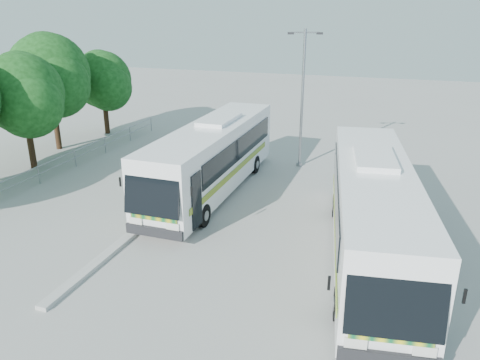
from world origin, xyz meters
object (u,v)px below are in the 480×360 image
(tree_far_d, at_px, (50,74))
(tree_far_e, at_px, (103,80))
(tree_far_c, at_px, (24,94))
(coach_adjacent, at_px, (373,211))
(coach_main, at_px, (212,156))
(lamppost, at_px, (302,93))

(tree_far_d, distance_m, tree_far_e, 4.65)
(tree_far_c, distance_m, coach_adjacent, 19.68)
(coach_main, bearing_deg, tree_far_d, 162.94)
(tree_far_d, relative_size, coach_main, 0.60)
(tree_far_c, bearing_deg, tree_far_e, 93.54)
(tree_far_e, distance_m, lamppost, 15.19)
(tree_far_d, distance_m, coach_main, 13.25)
(tree_far_e, xyz_separation_m, lamppost, (14.89, -2.98, 0.33))
(tree_far_c, height_order, lamppost, lamppost)
(lamppost, bearing_deg, coach_adjacent, -80.36)
(tree_far_d, relative_size, tree_far_e, 1.24)
(lamppost, bearing_deg, tree_far_d, 169.95)
(tree_far_d, height_order, tree_far_e, tree_far_d)
(coach_main, xyz_separation_m, lamppost, (3.27, 5.42, 2.37))
(tree_far_d, bearing_deg, tree_far_c, -72.17)
(tree_far_c, relative_size, tree_far_d, 0.88)
(tree_far_c, relative_size, coach_main, 0.53)
(tree_far_d, height_order, lamppost, lamppost)
(coach_main, bearing_deg, coach_adjacent, -28.37)
(tree_far_c, height_order, tree_far_e, tree_far_c)
(tree_far_e, bearing_deg, coach_main, -35.85)
(tree_far_c, xyz_separation_m, coach_main, (11.12, -0.20, -2.41))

